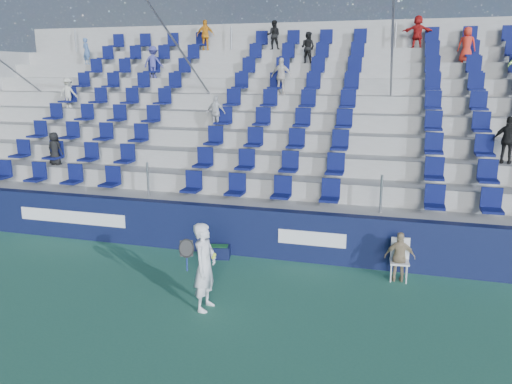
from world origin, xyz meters
TOP-DOWN VIEW (x-y plane):
  - ground at (0.00, 0.00)m, footprint 70.00×70.00m
  - sponsor_wall at (0.00, 3.15)m, footprint 24.00×0.32m
  - grandstand at (-0.00, 8.24)m, footprint 24.00×8.17m
  - tennis_player at (-0.05, 0.15)m, footprint 0.69×0.66m
  - line_judge_chair at (3.49, 2.64)m, footprint 0.43×0.44m
  - line_judge at (3.49, 2.50)m, footprint 0.66×0.32m
  - ball_bin at (-0.73, 2.75)m, footprint 0.61×0.47m

SIDE VIEW (x-z plane):
  - ground at x=0.00m, z-range 0.00..0.00m
  - ball_bin at x=-0.73m, z-range 0.01..0.32m
  - line_judge_chair at x=3.49m, z-range 0.06..0.98m
  - line_judge at x=3.49m, z-range 0.00..1.10m
  - sponsor_wall at x=0.00m, z-range 0.00..1.20m
  - tennis_player at x=-0.05m, z-range 0.00..1.71m
  - grandstand at x=0.00m, z-range -1.18..5.45m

